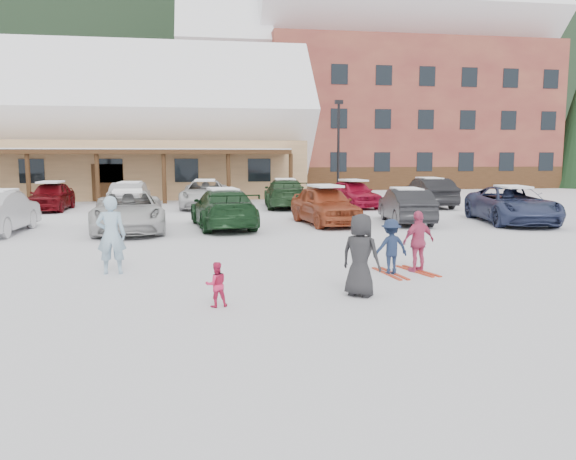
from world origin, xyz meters
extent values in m
plane|color=white|center=(0.00, 0.00, 0.00)|extent=(160.00, 160.00, 0.00)
cube|color=black|center=(0.00, 85.00, 19.00)|extent=(300.00, 70.00, 38.00)
cube|color=tan|center=(-9.00, 28.00, 1.80)|extent=(28.00, 10.00, 3.60)
cube|color=#422814|center=(-9.00, 21.80, 2.90)|extent=(25.20, 2.60, 0.25)
cube|color=white|center=(-9.00, 28.00, 5.54)|extent=(29.12, 9.69, 9.69)
cube|color=maroon|center=(16.00, 38.00, 6.00)|extent=(24.00, 14.00, 12.00)
cube|color=maroon|center=(0.50, 38.00, 4.50)|extent=(7.00, 12.60, 9.00)
cube|color=white|center=(16.00, 38.00, 14.69)|extent=(24.96, 13.57, 13.57)
cube|color=#422814|center=(16.00, 31.04, 0.90)|extent=(24.00, 0.10, 1.80)
cylinder|color=black|center=(7.00, 23.11, 2.93)|extent=(0.16, 0.16, 5.85)
cube|color=black|center=(7.00, 23.11, 5.98)|extent=(0.50, 0.25, 0.25)
cylinder|color=black|center=(30.00, 32.00, 0.66)|extent=(0.60, 0.60, 1.32)
cylinder|color=black|center=(6.00, 44.00, 0.54)|extent=(0.60, 0.60, 1.08)
cone|color=black|center=(6.00, 44.00, 5.13)|extent=(3.96, 3.96, 8.10)
cylinder|color=black|center=(34.00, 46.00, 0.69)|extent=(0.60, 0.60, 1.38)
cone|color=black|center=(34.00, 46.00, 6.55)|extent=(5.06, 5.06, 10.35)
imported|color=#95B7CE|center=(-3.66, 1.58, 0.89)|extent=(0.66, 0.44, 1.78)
imported|color=#D22352|center=(-1.41, -1.64, 0.40)|extent=(0.44, 0.37, 0.81)
imported|color=#182541|center=(2.58, 0.54, 0.63)|extent=(0.86, 0.57, 1.26)
cube|color=red|center=(2.58, 0.54, 0.01)|extent=(0.37, 1.41, 0.03)
imported|color=#C6416C|center=(3.30, 0.71, 0.71)|extent=(0.89, 0.55, 1.42)
cube|color=red|center=(3.30, 0.71, 0.01)|extent=(0.55, 1.40, 0.03)
imported|color=#252527|center=(1.34, -1.29, 0.79)|extent=(0.92, 0.89, 1.59)
imported|color=#BDBDBD|center=(-4.17, 8.97, 0.73)|extent=(2.92, 5.44, 1.45)
imported|color=#16361B|center=(-0.81, 9.45, 0.73)|extent=(2.59, 5.21, 1.45)
imported|color=#9D4122|center=(3.19, 9.95, 0.76)|extent=(2.35, 4.65, 1.52)
imported|color=black|center=(6.46, 9.80, 0.69)|extent=(1.97, 4.34, 1.38)
imported|color=navy|center=(10.64, 9.15, 0.73)|extent=(3.26, 5.59, 1.46)
imported|color=#60080E|center=(-8.85, 17.52, 0.71)|extent=(1.69, 4.15, 1.41)
imported|color=#A6A7AA|center=(-5.01, 16.82, 0.70)|extent=(1.62, 4.27, 1.39)
imported|color=silver|center=(-1.37, 17.65, 0.72)|extent=(2.69, 5.32, 1.44)
imported|color=#213F22|center=(2.72, 17.25, 0.74)|extent=(2.48, 5.24, 1.48)
imported|color=#A91030|center=(6.24, 16.82, 0.71)|extent=(2.38, 4.41, 1.42)
imported|color=black|center=(10.28, 16.53, 0.76)|extent=(1.86, 4.69, 1.52)
camera|label=1|loc=(-1.67, -11.44, 2.67)|focal=35.00mm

